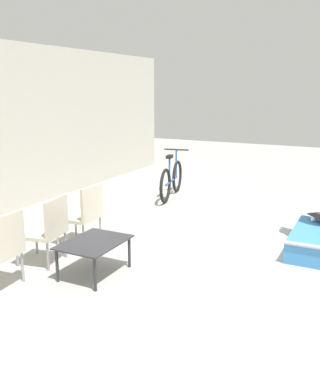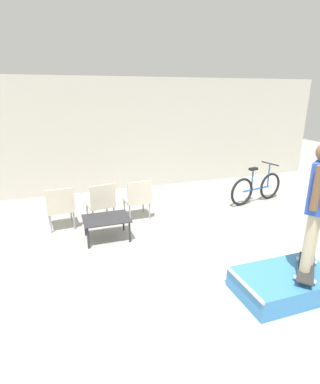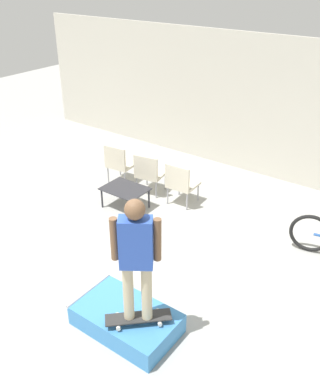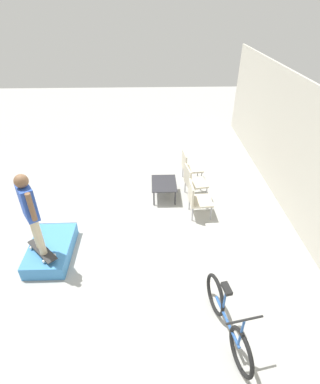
{
  "view_description": "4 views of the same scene",
  "coord_description": "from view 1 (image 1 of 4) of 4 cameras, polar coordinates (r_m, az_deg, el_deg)",
  "views": [
    {
      "loc": [
        -5.06,
        -1.45,
        2.2
      ],
      "look_at": [
        -0.2,
        1.02,
        0.87
      ],
      "focal_mm": 40.0,
      "sensor_mm": 36.0,
      "label": 1
    },
    {
      "loc": [
        -1.82,
        -3.66,
        2.6
      ],
      "look_at": [
        -0.14,
        1.26,
        0.87
      ],
      "focal_mm": 28.0,
      "sensor_mm": 36.0,
      "label": 2
    },
    {
      "loc": [
        3.66,
        -3.98,
        4.27
      ],
      "look_at": [
        -0.1,
        1.17,
        0.79
      ],
      "focal_mm": 40.0,
      "sensor_mm": 36.0,
      "label": 3
    },
    {
      "loc": [
        5.36,
        1.13,
        4.49
      ],
      "look_at": [
        -0.17,
        1.3,
        0.78
      ],
      "focal_mm": 28.0,
      "sensor_mm": 36.0,
      "label": 4
    }
  ],
  "objects": [
    {
      "name": "patio_chair_right",
      "position": [
        6.2,
        -10.12,
        -2.63
      ],
      "size": [
        0.54,
        0.54,
        0.87
      ],
      "rotation": [
        0.0,
        0.0,
        3.19
      ],
      "color": "#99999E",
      "rests_on": "ground_plane"
    },
    {
      "name": "coffee_table",
      "position": [
        5.21,
        -8.78,
        -7.01
      ],
      "size": [
        0.84,
        0.63,
        0.42
      ],
      "color": "#2D2D33",
      "rests_on": "ground_plane"
    },
    {
      "name": "patio_chair_center",
      "position": [
        5.63,
        -14.86,
        -4.56
      ],
      "size": [
        0.6,
        0.6,
        0.87
      ],
      "rotation": [
        0.0,
        0.0,
        3.32
      ],
      "color": "#99999E",
      "rests_on": "ground_plane"
    },
    {
      "name": "bicycle",
      "position": [
        8.79,
        1.56,
        1.65
      ],
      "size": [
        1.63,
        0.52,
        0.95
      ],
      "rotation": [
        0.0,
        0.0,
        0.19
      ],
      "color": "black",
      "rests_on": "ground_plane"
    },
    {
      "name": "ground_plane",
      "position": [
        5.71,
        10.24,
        -9.23
      ],
      "size": [
        24.0,
        24.0,
        0.0
      ],
      "primitive_type": "plane",
      "color": "#A8A8A3"
    }
  ]
}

